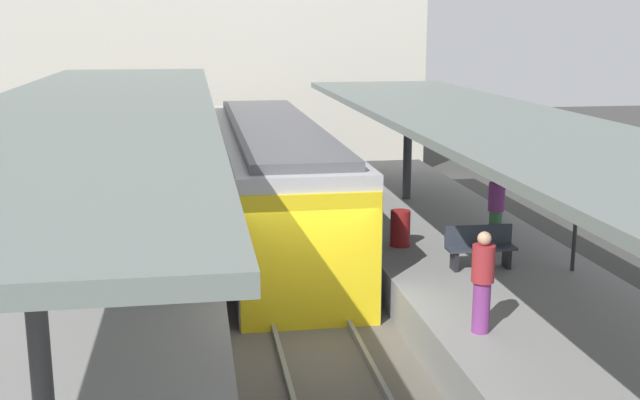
{
  "coord_description": "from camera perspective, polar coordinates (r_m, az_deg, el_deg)",
  "views": [
    {
      "loc": [
        -2.04,
        -13.26,
        5.79
      ],
      "look_at": [
        0.81,
        4.46,
        1.78
      ],
      "focal_mm": 44.01,
      "sensor_mm": 36.0,
      "label": 1
    }
  ],
  "objects": [
    {
      "name": "passenger_mid_platform",
      "position": [
        12.66,
        11.73,
        -5.76
      ],
      "size": [
        0.36,
        0.36,
        1.66
      ],
      "color": "#7A337A",
      "rests_on": "platform_right"
    },
    {
      "name": "canopy_left",
      "position": [
        14.84,
        -15.99,
        6.46
      ],
      "size": [
        4.18,
        21.0,
        3.45
      ],
      "color": "#333335",
      "rests_on": "platform_left"
    },
    {
      "name": "canopy_right",
      "position": [
        15.89,
        12.56,
        5.39
      ],
      "size": [
        4.18,
        21.0,
        2.99
      ],
      "color": "#333335",
      "rests_on": "platform_right"
    },
    {
      "name": "rail_near_side",
      "position": [
        14.42,
        -3.22,
        -9.92
      ],
      "size": [
        0.08,
        28.0,
        0.14
      ],
      "primitive_type": "cube",
      "color": "slate",
      "rests_on": "track_ballast"
    },
    {
      "name": "commuter_train",
      "position": [
        20.78,
        -3.31,
        1.31
      ],
      "size": [
        2.78,
        13.18,
        3.1
      ],
      "color": "#ADADB2",
      "rests_on": "track_ballast"
    },
    {
      "name": "station_building_backdrop",
      "position": [
        33.26,
        -9.16,
        11.96
      ],
      "size": [
        18.0,
        6.0,
        11.0
      ],
      "primitive_type": "cube",
      "color": "beige",
      "rests_on": "ground_plane"
    },
    {
      "name": "track_ballast",
      "position": [
        14.57,
        -0.35,
        -10.38
      ],
      "size": [
        3.2,
        28.0,
        0.2
      ],
      "primitive_type": "cube",
      "color": "#59544C",
      "rests_on": "ground_plane"
    },
    {
      "name": "platform_right",
      "position": [
        15.42,
        13.88,
        -7.84
      ],
      "size": [
        4.4,
        28.0,
        1.0
      ],
      "primitive_type": "cube",
      "color": "gray",
      "rests_on": "ground_plane"
    },
    {
      "name": "litter_bin",
      "position": [
        17.42,
        5.85,
        -2.06
      ],
      "size": [
        0.44,
        0.44,
        0.8
      ],
      "primitive_type": "cylinder",
      "color": "maroon",
      "rests_on": "platform_right"
    },
    {
      "name": "ground_plane",
      "position": [
        14.61,
        -0.35,
        -10.74
      ],
      "size": [
        80.0,
        80.0,
        0.0
      ],
      "primitive_type": "plane",
      "color": "#383835"
    },
    {
      "name": "passenger_far_end",
      "position": [
        17.66,
        12.68,
        -0.59
      ],
      "size": [
        0.36,
        0.36,
        1.65
      ],
      "color": "#386B3D",
      "rests_on": "platform_right"
    },
    {
      "name": "platform_sign",
      "position": [
        16.11,
        18.24,
        0.63
      ],
      "size": [
        0.9,
        0.08,
        2.21
      ],
      "color": "#262628",
      "rests_on": "platform_right"
    },
    {
      "name": "platform_bench",
      "position": [
        16.07,
        11.55,
        -3.27
      ],
      "size": [
        1.4,
        0.41,
        0.86
      ],
      "color": "black",
      "rests_on": "platform_right"
    },
    {
      "name": "passenger_near_bench",
      "position": [
        17.21,
        -14.08,
        -0.97
      ],
      "size": [
        0.36,
        0.36,
        1.66
      ],
      "color": "#7A337A",
      "rests_on": "platform_left"
    },
    {
      "name": "platform_left",
      "position": [
        14.38,
        -15.7,
        -9.47
      ],
      "size": [
        4.4,
        28.0,
        1.0
      ],
      "primitive_type": "cube",
      "color": "gray",
      "rests_on": "ground_plane"
    },
    {
      "name": "rail_far_side",
      "position": [
        14.62,
        2.48,
        -9.58
      ],
      "size": [
        0.08,
        28.0,
        0.14
      ],
      "primitive_type": "cube",
      "color": "slate",
      "rests_on": "track_ballast"
    }
  ]
}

